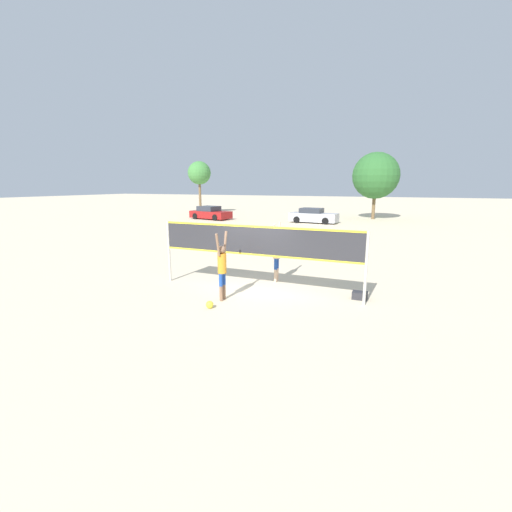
{
  "coord_description": "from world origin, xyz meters",
  "views": [
    {
      "loc": [
        4.41,
        -10.53,
        3.66
      ],
      "look_at": [
        0.0,
        0.0,
        1.27
      ],
      "focal_mm": 24.0,
      "sensor_mm": 36.0,
      "label": 1
    }
  ],
  "objects_px": {
    "parked_car_mid": "(210,213)",
    "parked_car_far": "(313,216)",
    "gear_bag": "(360,295)",
    "player_spiker": "(222,265)",
    "volleyball": "(210,305)",
    "tree_left_cluster": "(376,176)",
    "tree_right_cluster": "(199,173)",
    "volleyball_net": "(256,244)",
    "player_blocker": "(277,251)"
  },
  "relations": [
    {
      "from": "player_spiker",
      "to": "parked_car_far",
      "type": "height_order",
      "value": "player_spiker"
    },
    {
      "from": "volleyball",
      "to": "parked_car_mid",
      "type": "height_order",
      "value": "parked_car_mid"
    },
    {
      "from": "parked_car_far",
      "to": "tree_left_cluster",
      "type": "relative_size",
      "value": 0.67
    },
    {
      "from": "parked_car_mid",
      "to": "parked_car_far",
      "type": "xyz_separation_m",
      "value": [
        11.06,
        0.74,
        0.02
      ]
    },
    {
      "from": "tree_left_cluster",
      "to": "player_spiker",
      "type": "bearing_deg",
      "value": -94.63
    },
    {
      "from": "volleyball_net",
      "to": "volleyball",
      "type": "bearing_deg",
      "value": -107.66
    },
    {
      "from": "volleyball_net",
      "to": "parked_car_far",
      "type": "bearing_deg",
      "value": 98.49
    },
    {
      "from": "player_spiker",
      "to": "volleyball",
      "type": "distance_m",
      "value": 1.34
    },
    {
      "from": "parked_car_mid",
      "to": "player_blocker",
      "type": "bearing_deg",
      "value": -42.32
    },
    {
      "from": "player_spiker",
      "to": "player_blocker",
      "type": "distance_m",
      "value": 2.84
    },
    {
      "from": "volleyball_net",
      "to": "player_spiker",
      "type": "distance_m",
      "value": 1.48
    },
    {
      "from": "player_spiker",
      "to": "parked_car_mid",
      "type": "relative_size",
      "value": 0.46
    },
    {
      "from": "volleyball",
      "to": "tree_left_cluster",
      "type": "distance_m",
      "value": 31.01
    },
    {
      "from": "volleyball_net",
      "to": "parked_car_far",
      "type": "xyz_separation_m",
      "value": [
        -3.34,
        22.35,
        -1.02
      ]
    },
    {
      "from": "volleyball_net",
      "to": "gear_bag",
      "type": "xyz_separation_m",
      "value": [
        3.42,
        0.58,
        -1.55
      ]
    },
    {
      "from": "volleyball",
      "to": "parked_car_mid",
      "type": "xyz_separation_m",
      "value": [
        -13.74,
        23.66,
        0.52
      ]
    },
    {
      "from": "volleyball",
      "to": "tree_right_cluster",
      "type": "distance_m",
      "value": 36.16
    },
    {
      "from": "volleyball_net",
      "to": "player_spiker",
      "type": "xyz_separation_m",
      "value": [
        -0.65,
        -1.23,
        -0.51
      ]
    },
    {
      "from": "volleyball",
      "to": "tree_left_cluster",
      "type": "relative_size",
      "value": 0.03
    },
    {
      "from": "volleyball",
      "to": "tree_right_cluster",
      "type": "height_order",
      "value": "tree_right_cluster"
    },
    {
      "from": "player_spiker",
      "to": "parked_car_mid",
      "type": "bearing_deg",
      "value": 31.04
    },
    {
      "from": "tree_left_cluster",
      "to": "parked_car_far",
      "type": "bearing_deg",
      "value": -129.47
    },
    {
      "from": "tree_right_cluster",
      "to": "volleyball",
      "type": "bearing_deg",
      "value": -57.79
    },
    {
      "from": "player_spiker",
      "to": "gear_bag",
      "type": "height_order",
      "value": "player_spiker"
    },
    {
      "from": "player_blocker",
      "to": "parked_car_far",
      "type": "xyz_separation_m",
      "value": [
        -3.57,
        20.89,
        -0.55
      ]
    },
    {
      "from": "tree_right_cluster",
      "to": "gear_bag",
      "type": "bearing_deg",
      "value": -50.06
    },
    {
      "from": "volleyball_net",
      "to": "player_blocker",
      "type": "bearing_deg",
      "value": 81.08
    },
    {
      "from": "player_blocker",
      "to": "tree_right_cluster",
      "type": "distance_m",
      "value": 33.64
    },
    {
      "from": "volleyball_net",
      "to": "parked_car_far",
      "type": "height_order",
      "value": "volleyball_net"
    },
    {
      "from": "volleyball_net",
      "to": "parked_car_far",
      "type": "relative_size",
      "value": 1.55
    },
    {
      "from": "gear_bag",
      "to": "parked_car_far",
      "type": "height_order",
      "value": "parked_car_far"
    },
    {
      "from": "tree_right_cluster",
      "to": "player_spiker",
      "type": "bearing_deg",
      "value": -57.07
    },
    {
      "from": "parked_car_mid",
      "to": "tree_left_cluster",
      "type": "xyz_separation_m",
      "value": [
        16.15,
        6.93,
        3.95
      ]
    },
    {
      "from": "gear_bag",
      "to": "tree_right_cluster",
      "type": "height_order",
      "value": "tree_right_cluster"
    },
    {
      "from": "gear_bag",
      "to": "parked_car_far",
      "type": "bearing_deg",
      "value": 107.25
    },
    {
      "from": "parked_car_far",
      "to": "volleyball_net",
      "type": "bearing_deg",
      "value": -76.78
    },
    {
      "from": "volleyball_net",
      "to": "tree_right_cluster",
      "type": "distance_m",
      "value": 34.63
    },
    {
      "from": "player_blocker",
      "to": "tree_left_cluster",
      "type": "xyz_separation_m",
      "value": [
        1.52,
        27.07,
        3.38
      ]
    },
    {
      "from": "volleyball",
      "to": "player_spiker",
      "type": "bearing_deg",
      "value": 89.91
    },
    {
      "from": "parked_car_mid",
      "to": "tree_right_cluster",
      "type": "xyz_separation_m",
      "value": [
        -5.35,
        6.64,
        4.45
      ]
    },
    {
      "from": "volleyball",
      "to": "parked_car_mid",
      "type": "distance_m",
      "value": 27.37
    },
    {
      "from": "tree_left_cluster",
      "to": "parked_car_mid",
      "type": "bearing_deg",
      "value": -156.79
    },
    {
      "from": "volleyball_net",
      "to": "volleyball",
      "type": "relative_size",
      "value": 31.65
    },
    {
      "from": "tree_left_cluster",
      "to": "player_blocker",
      "type": "bearing_deg",
      "value": -93.22
    },
    {
      "from": "volleyball",
      "to": "player_blocker",
      "type": "bearing_deg",
      "value": 75.9
    },
    {
      "from": "gear_bag",
      "to": "tree_right_cluster",
      "type": "distance_m",
      "value": 36.43
    },
    {
      "from": "volleyball_net",
      "to": "gear_bag",
      "type": "height_order",
      "value": "volleyball_net"
    },
    {
      "from": "player_spiker",
      "to": "tree_left_cluster",
      "type": "xyz_separation_m",
      "value": [
        2.41,
        29.77,
        3.41
      ]
    },
    {
      "from": "volleyball",
      "to": "parked_car_mid",
      "type": "bearing_deg",
      "value": 120.15
    },
    {
      "from": "volleyball",
      "to": "tree_right_cluster",
      "type": "relative_size",
      "value": 0.04
    }
  ]
}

